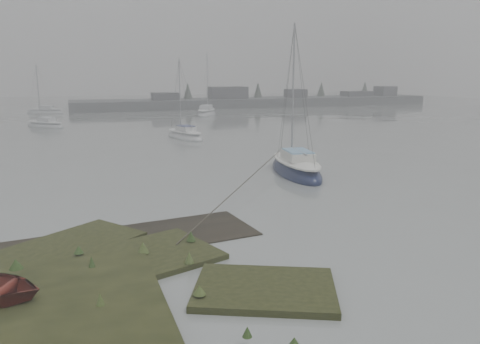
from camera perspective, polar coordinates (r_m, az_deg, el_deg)
name	(u,v)px	position (r m, az deg, el deg)	size (l,w,h in m)	color
ground	(120,138)	(41.07, -14.45, 4.02)	(160.00, 160.00, 0.00)	slate
far_shoreline	(265,101)	(78.77, 3.07, 8.63)	(60.00, 8.00, 4.15)	#4C4F51
sailboat_main	(296,169)	(25.76, 6.83, 0.37)	(2.86, 6.36, 8.67)	#101737
sailboat_white	(185,136)	(39.83, -6.73, 4.40)	(3.04, 5.33, 7.15)	silver
sailboat_far_a	(45,125)	(51.59, -22.64, 5.26)	(4.43, 4.50, 6.71)	#9EA3A6
sailboat_far_b	(207,113)	(61.78, -4.11, 7.16)	(4.68, 6.36, 8.66)	#B7BAC0
sailboat_far_c	(45,112)	(69.41, -22.67, 6.76)	(5.27, 3.27, 7.07)	#B0B7BB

